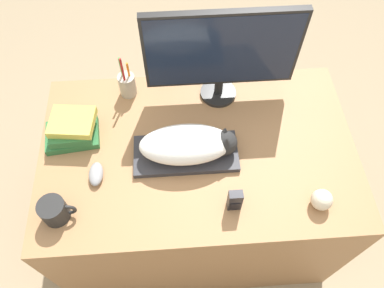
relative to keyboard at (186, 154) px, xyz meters
name	(u,v)px	position (x,y,z in m)	size (l,w,h in m)	color
desk	(197,189)	(0.05, 0.03, -0.40)	(1.27, 0.80, 0.77)	#9E7047
keyboard	(186,154)	(0.00, 0.00, 0.00)	(0.41, 0.18, 0.02)	#2D2D33
cat	(190,144)	(0.02, 0.00, 0.07)	(0.37, 0.17, 0.12)	white
monitor	(222,53)	(0.16, 0.30, 0.24)	(0.61, 0.16, 0.44)	black
computer_mouse	(96,174)	(-0.35, -0.07, 0.01)	(0.05, 0.10, 0.04)	gray
coffee_mug	(55,211)	(-0.47, -0.22, 0.03)	(0.13, 0.10, 0.09)	black
pen_cup	(127,84)	(-0.23, 0.34, 0.04)	(0.07, 0.07, 0.22)	#B2A893
baseball	(322,200)	(0.47, -0.24, 0.03)	(0.08, 0.08, 0.08)	beige
phone	(235,200)	(0.16, -0.23, 0.04)	(0.05, 0.03, 0.10)	black
book_stack	(72,129)	(-0.45, 0.12, 0.04)	(0.22, 0.18, 0.10)	#2D6B38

